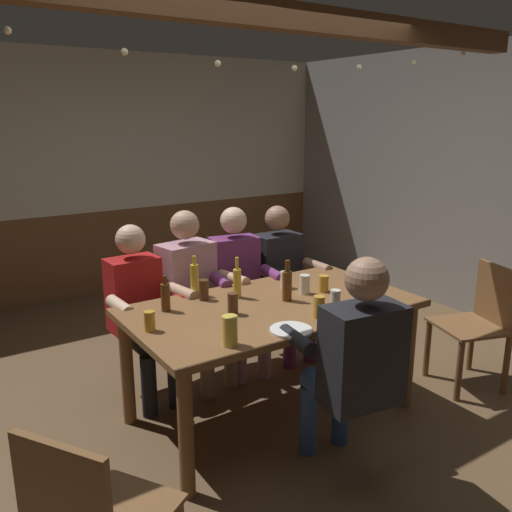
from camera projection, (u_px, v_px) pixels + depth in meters
The scene contains 26 objects.
ground_plane at pixel (259, 403), 3.64m from camera, with size 7.00×7.00×0.00m, color brown.
back_wall_upper at pixel (102, 132), 5.60m from camera, with size 5.34×0.12×1.65m, color beige.
back_wall_wainscot at pixel (110, 250), 5.93m from camera, with size 5.34×0.12×0.90m, color brown.
ceiling_beam at pixel (253, 13), 3.06m from camera, with size 4.80×0.14×0.16m, color brown.
dining_table at pixel (272, 319), 3.35m from camera, with size 1.79×0.99×0.76m.
person_0 at pixel (140, 306), 3.60m from camera, with size 0.50×0.55×1.20m.
person_1 at pixel (193, 290), 3.83m from camera, with size 0.57×0.58×1.25m.
person_2 at pixel (238, 283), 4.03m from camera, with size 0.53×0.54×1.24m.
person_3 at pixel (282, 275), 4.25m from camera, with size 0.50×0.51×1.21m.
person_4 at pixel (355, 357), 2.76m from camera, with size 0.58×0.57×1.23m.
chair_empty_near_left at pixel (479, 322), 3.80m from camera, with size 0.55×0.55×0.88m.
plate_0 at pixel (291, 330), 2.91m from camera, with size 0.23×0.23×0.01m, color white.
bottle_0 at pixel (165, 296), 3.19m from camera, with size 0.06×0.06×0.22m.
bottle_1 at pixel (195, 279), 3.47m from camera, with size 0.05×0.05×0.26m.
bottle_2 at pixel (287, 284), 3.37m from camera, with size 0.06×0.06×0.26m.
bottle_3 at pixel (237, 282), 3.43m from camera, with size 0.05×0.05×0.27m.
pint_glass_0 at pixel (230, 331), 2.71m from camera, with size 0.08×0.08×0.16m, color #E5C64C.
pint_glass_1 at pixel (233, 304), 3.15m from camera, with size 0.06×0.06×0.13m, color #4C2D19.
pint_glass_2 at pixel (319, 307), 3.09m from camera, with size 0.07×0.07×0.13m, color gold.
pint_glass_3 at pixel (305, 284), 3.51m from camera, with size 0.07×0.07×0.13m, color white.
pint_glass_4 at pixel (150, 321), 2.90m from camera, with size 0.06×0.06×0.11m, color gold.
pint_glass_5 at pixel (335, 302), 3.13m from camera, with size 0.06×0.06×0.15m, color white.
pint_glass_6 at pixel (324, 284), 3.55m from camera, with size 0.07×0.07×0.11m, color gold.
pint_glass_7 at pixel (285, 280), 3.63m from camera, with size 0.06×0.06×0.12m, color white.
pint_glass_8 at pixel (204, 290), 3.39m from camera, with size 0.06×0.06×0.13m, color #4C2D19.
string_lights at pixel (258, 53), 3.08m from camera, with size 3.77×0.04×0.21m.
Camera 1 is at (-1.81, -2.72, 1.89)m, focal length 37.50 mm.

